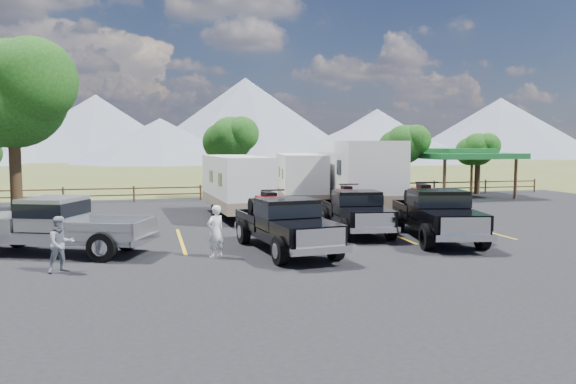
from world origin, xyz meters
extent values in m
plane|color=#525D27|center=(0.00, 0.00, 0.00)|extent=(320.00, 320.00, 0.00)
cube|color=black|center=(0.00, 3.00, 0.02)|extent=(44.00, 34.00, 0.04)
cube|color=gold|center=(-6.00, 4.00, 0.04)|extent=(0.12, 5.50, 0.01)
cube|color=gold|center=(-2.00, 4.00, 0.04)|extent=(0.12, 5.50, 0.01)
cube|color=gold|center=(2.00, 4.00, 0.04)|extent=(0.12, 5.50, 0.01)
cube|color=gold|center=(6.00, 4.00, 0.04)|extent=(0.12, 5.50, 0.01)
cylinder|color=black|center=(-12.50, 9.00, 2.24)|extent=(0.48, 0.48, 4.48)
sphere|color=#124110|center=(-12.50, 9.00, 5.60)|extent=(4.48, 4.48, 4.48)
sphere|color=#124110|center=(-11.54, 8.20, 6.08)|extent=(3.52, 3.52, 3.52)
cylinder|color=black|center=(9.00, 17.00, 1.40)|extent=(0.39, 0.39, 2.80)
sphere|color=#124110|center=(9.00, 17.00, 3.50)|extent=(2.52, 2.52, 2.52)
sphere|color=#124110|center=(9.54, 16.55, 3.77)|extent=(1.98, 1.98, 1.98)
sphere|color=#124110|center=(8.50, 17.40, 3.32)|extent=(2.16, 2.16, 2.16)
cylinder|color=black|center=(15.00, 18.00, 1.26)|extent=(0.38, 0.38, 2.52)
sphere|color=#124110|center=(15.00, 18.00, 3.15)|extent=(2.24, 2.24, 2.24)
sphere|color=#124110|center=(15.48, 17.60, 3.39)|extent=(1.76, 1.76, 1.76)
sphere|color=#124110|center=(14.55, 18.35, 2.99)|extent=(1.92, 1.92, 1.92)
cylinder|color=black|center=(-2.00, 19.00, 1.54)|extent=(0.41, 0.41, 3.08)
sphere|color=#124110|center=(-2.00, 19.00, 3.85)|extent=(2.80, 2.80, 2.80)
sphere|color=#124110|center=(-1.40, 18.50, 4.15)|extent=(2.20, 2.20, 2.20)
sphere|color=#124110|center=(-2.56, 19.44, 3.65)|extent=(2.40, 2.40, 2.40)
cylinder|color=brown|center=(-12.00, 18.50, 0.50)|extent=(0.12, 0.12, 1.00)
cylinder|color=brown|center=(-8.00, 18.50, 0.50)|extent=(0.12, 0.12, 1.00)
cylinder|color=brown|center=(-4.00, 18.50, 0.50)|extent=(0.12, 0.12, 1.00)
cylinder|color=brown|center=(0.00, 18.50, 0.50)|extent=(0.12, 0.12, 1.00)
cylinder|color=brown|center=(4.00, 18.50, 0.50)|extent=(0.12, 0.12, 1.00)
cylinder|color=brown|center=(8.00, 18.50, 0.50)|extent=(0.12, 0.12, 1.00)
cylinder|color=brown|center=(12.00, 18.50, 0.50)|extent=(0.12, 0.12, 1.00)
cylinder|color=brown|center=(16.00, 18.50, 0.50)|extent=(0.12, 0.12, 1.00)
cylinder|color=brown|center=(20.00, 18.50, 0.50)|extent=(0.12, 0.12, 1.00)
cube|color=brown|center=(2.00, 18.50, 0.45)|extent=(36.00, 0.06, 0.08)
cube|color=brown|center=(2.00, 18.50, 0.85)|extent=(36.00, 0.06, 0.08)
cylinder|color=brown|center=(10.50, 14.50, 1.30)|extent=(0.20, 0.20, 2.60)
cylinder|color=brown|center=(10.50, 19.50, 1.30)|extent=(0.20, 0.20, 2.60)
cylinder|color=brown|center=(15.50, 14.50, 1.30)|extent=(0.20, 0.20, 2.60)
cylinder|color=brown|center=(15.50, 19.50, 1.30)|extent=(0.20, 0.20, 2.60)
cube|color=#1B602A|center=(13.00, 17.00, 2.75)|extent=(6.20, 6.20, 0.35)
cube|color=#1B602A|center=(13.00, 17.00, 3.05)|extent=(3.50, 3.50, 0.35)
cone|color=gray|center=(-18.00, 112.00, 7.00)|extent=(44.00, 44.00, 14.00)
cone|color=gray|center=(14.00, 108.00, 9.00)|extent=(52.00, 52.00, 18.00)
cone|color=gray|center=(48.00, 114.00, 6.00)|extent=(40.00, 40.00, 12.00)
cone|color=gray|center=(80.00, 110.00, 7.50)|extent=(50.00, 50.00, 15.00)
cone|color=gray|center=(-5.00, 87.00, 4.00)|extent=(32.00, 32.00, 8.00)
cone|color=gray|center=(35.00, 84.00, 4.50)|extent=(40.00, 40.00, 9.00)
cube|color=black|center=(-2.78, 1.12, 0.63)|extent=(2.38, 5.54, 0.34)
cube|color=black|center=(-2.56, -0.68, 0.98)|extent=(2.00, 1.91, 0.47)
cube|color=black|center=(-2.77, 1.01, 1.31)|extent=(1.94, 1.68, 0.94)
cube|color=black|center=(-2.77, 1.01, 1.45)|extent=(1.98, 1.74, 0.42)
cube|color=black|center=(-2.99, 2.80, 0.89)|extent=(2.07, 2.47, 0.52)
cube|color=silver|center=(-2.44, -1.63, 0.94)|extent=(1.51, 0.26, 0.52)
cube|color=silver|center=(-2.43, -1.69, 0.58)|extent=(1.85, 0.39, 0.21)
cube|color=silver|center=(-3.13, 3.93, 0.58)|extent=(1.85, 0.38, 0.21)
cylinder|color=black|center=(-3.43, -0.84, 0.46)|extent=(0.38, 0.88, 0.85)
cylinder|color=black|center=(-1.67, -0.62, 0.46)|extent=(0.38, 0.88, 0.85)
cylinder|color=black|center=(-3.89, 2.86, 0.46)|extent=(0.38, 0.88, 0.85)
cylinder|color=black|center=(-2.13, 3.08, 0.46)|extent=(0.38, 0.88, 0.85)
cube|color=maroon|center=(-2.99, 2.80, 1.53)|extent=(0.80, 1.30, 0.33)
cube|color=black|center=(-2.99, 2.80, 1.76)|extent=(0.46, 0.75, 0.17)
cube|color=maroon|center=(-2.92, 2.29, 1.62)|extent=(0.79, 0.42, 0.21)
cylinder|color=black|center=(-2.94, 2.38, 1.95)|extent=(0.85, 0.16, 0.06)
cylinder|color=black|center=(-3.34, 2.24, 1.34)|extent=(0.31, 0.55, 0.53)
cylinder|color=black|center=(-2.50, 2.34, 1.34)|extent=(0.31, 0.55, 0.53)
cylinder|color=black|center=(-3.47, 3.27, 1.34)|extent=(0.31, 0.55, 0.53)
cylinder|color=black|center=(-2.63, 3.37, 1.34)|extent=(0.31, 0.55, 0.53)
cube|color=black|center=(0.83, 4.21, 0.61)|extent=(2.22, 5.30, 0.33)
cube|color=black|center=(0.64, 2.49, 0.94)|extent=(1.90, 1.81, 0.45)
cube|color=black|center=(0.82, 4.11, 1.26)|extent=(1.84, 1.59, 0.90)
cube|color=black|center=(0.82, 4.11, 1.40)|extent=(1.89, 1.65, 0.41)
cube|color=black|center=(1.01, 5.83, 0.86)|extent=(1.96, 2.35, 0.50)
cube|color=silver|center=(0.54, 1.57, 0.90)|extent=(1.44, 0.23, 0.50)
cube|color=silver|center=(0.53, 1.52, 0.55)|extent=(1.78, 0.36, 0.20)
cube|color=silver|center=(1.13, 6.91, 0.55)|extent=(1.78, 0.34, 0.20)
cylinder|color=black|center=(-0.21, 2.53, 0.45)|extent=(0.36, 0.84, 0.81)
cylinder|color=black|center=(1.48, 2.34, 0.45)|extent=(0.36, 0.84, 0.81)
cylinder|color=black|center=(0.18, 6.08, 0.45)|extent=(0.36, 0.84, 0.81)
cylinder|color=black|center=(1.87, 5.90, 0.45)|extent=(0.36, 0.84, 0.81)
cube|color=maroon|center=(1.01, 5.83, 1.47)|extent=(0.76, 1.24, 0.32)
cube|color=black|center=(1.01, 5.83, 1.69)|extent=(0.43, 0.71, 0.16)
cube|color=maroon|center=(0.95, 5.34, 1.56)|extent=(0.75, 0.39, 0.20)
cylinder|color=black|center=(0.96, 5.43, 1.87)|extent=(0.81, 0.14, 0.05)
cylinder|color=black|center=(0.55, 5.38, 1.29)|extent=(0.29, 0.53, 0.51)
cylinder|color=black|center=(1.36, 5.29, 1.29)|extent=(0.29, 0.53, 0.51)
cylinder|color=black|center=(0.66, 6.37, 1.29)|extent=(0.29, 0.53, 0.51)
cylinder|color=black|center=(1.47, 6.28, 1.29)|extent=(0.29, 0.53, 0.51)
cube|color=black|center=(3.12, 1.96, 0.67)|extent=(2.92, 5.92, 0.36)
cube|color=black|center=(2.74, 0.09, 1.03)|extent=(2.23, 2.13, 0.50)
cube|color=black|center=(3.10, 1.85, 1.38)|extent=(2.14, 1.89, 0.99)
cube|color=black|center=(3.10, 1.85, 1.53)|extent=(2.19, 1.96, 0.45)
cube|color=black|center=(3.48, 3.72, 0.94)|extent=(2.35, 2.72, 0.55)
cube|color=silver|center=(2.54, -0.90, 0.98)|extent=(1.57, 0.40, 0.55)
cube|color=silver|center=(2.53, -0.96, 0.61)|extent=(1.94, 0.56, 0.22)
cube|color=silver|center=(3.72, 4.88, 0.61)|extent=(1.94, 0.54, 0.22)
cylinder|color=black|center=(1.81, 0.22, 0.49)|extent=(0.47, 0.94, 0.89)
cylinder|color=black|center=(3.64, -0.15, 0.49)|extent=(0.47, 0.94, 0.89)
cylinder|color=black|center=(2.60, 4.08, 0.49)|extent=(0.47, 0.94, 0.89)
cylinder|color=black|center=(4.43, 3.70, 0.49)|extent=(0.47, 0.94, 0.89)
cube|color=maroon|center=(3.48, 3.72, 1.61)|extent=(0.94, 1.40, 0.35)
cube|color=black|center=(3.48, 3.72, 1.86)|extent=(0.54, 0.81, 0.18)
cube|color=maroon|center=(3.37, 3.18, 1.71)|extent=(0.85, 0.50, 0.22)
cylinder|color=black|center=(3.39, 3.28, 2.06)|extent=(0.89, 0.24, 0.06)
cylinder|color=black|center=(2.93, 3.27, 1.41)|extent=(0.36, 0.60, 0.56)
cylinder|color=black|center=(3.81, 3.09, 1.41)|extent=(0.36, 0.60, 0.56)
cylinder|color=black|center=(3.15, 4.34, 1.41)|extent=(0.36, 0.60, 0.56)
cylinder|color=black|center=(4.02, 4.16, 1.41)|extent=(0.36, 0.60, 0.56)
cube|color=white|center=(-3.07, 9.91, 1.75)|extent=(2.55, 6.86, 2.43)
cube|color=gray|center=(-3.07, 9.91, 0.80)|extent=(2.58, 6.89, 0.54)
cube|color=black|center=(-4.06, 8.16, 1.99)|extent=(0.07, 0.81, 0.54)
cube|color=black|center=(-1.88, 8.29, 1.99)|extent=(0.07, 0.81, 0.54)
cylinder|color=black|center=(-4.10, 10.12, 0.35)|extent=(0.26, 0.64, 0.63)
cylinder|color=black|center=(-2.07, 10.24, 0.35)|extent=(0.26, 0.64, 0.63)
cube|color=black|center=(-2.82, 5.74, 0.49)|extent=(0.20, 1.62, 0.09)
cube|color=white|center=(0.86, 12.73, 1.76)|extent=(3.23, 7.06, 2.45)
cube|color=gray|center=(0.86, 12.73, 0.81)|extent=(3.26, 7.10, 0.54)
cube|color=black|center=(-0.50, 11.23, 2.01)|extent=(0.15, 0.81, 0.54)
cube|color=black|center=(1.67, 10.88, 2.01)|extent=(0.15, 0.81, 0.54)
cylinder|color=black|center=(-0.11, 13.16, 0.36)|extent=(0.33, 0.66, 0.63)
cylinder|color=black|center=(1.91, 12.84, 0.36)|extent=(0.33, 0.66, 0.63)
cube|color=black|center=(0.19, 8.57, 0.49)|extent=(0.37, 1.63, 0.09)
cube|color=white|center=(3.06, 9.87, 2.17)|extent=(3.86, 8.69, 3.02)
cube|color=gray|center=(3.06, 9.87, 0.99)|extent=(3.90, 8.74, 0.67)
cube|color=black|center=(1.41, 7.99, 2.47)|extent=(0.17, 1.00, 0.67)
cube|color=black|center=(4.10, 7.60, 2.47)|extent=(0.17, 1.00, 0.67)
cylinder|color=black|center=(1.86, 10.39, 0.43)|extent=(0.39, 0.82, 0.78)
cylinder|color=black|center=(4.36, 10.02, 0.43)|extent=(0.39, 0.82, 0.78)
cube|color=black|center=(2.31, 4.72, 0.60)|extent=(0.42, 2.01, 0.11)
cube|color=#92939A|center=(-9.95, 2.45, 0.66)|extent=(5.88, 3.76, 0.35)
cube|color=#92939A|center=(-11.71, 3.15, 1.02)|extent=(2.35, 2.41, 0.49)
cube|color=#92939A|center=(-10.06, 2.49, 1.37)|extent=(2.11, 2.29, 0.98)
cube|color=black|center=(-10.06, 2.49, 1.52)|extent=(2.18, 2.35, 0.44)
cube|color=#92939A|center=(-8.31, 1.79, 0.93)|extent=(2.89, 2.63, 0.54)
cube|color=silver|center=(-7.21, 1.36, 0.60)|extent=(0.86, 1.85, 0.22)
cylinder|color=black|center=(-11.42, 4.03, 0.48)|extent=(0.93, 0.60, 0.89)
cylinder|color=black|center=(-7.80, 2.59, 0.48)|extent=(0.93, 0.60, 0.89)
cylinder|color=black|center=(-8.49, 0.87, 0.48)|extent=(0.93, 0.60, 0.89)
imported|color=white|center=(-5.11, 0.73, 0.85)|extent=(0.71, 0.63, 1.63)
imported|color=gray|center=(-9.46, -0.26, 0.81)|extent=(0.94, 0.88, 1.55)
camera|label=1|loc=(-7.07, -16.49, 3.58)|focal=35.00mm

